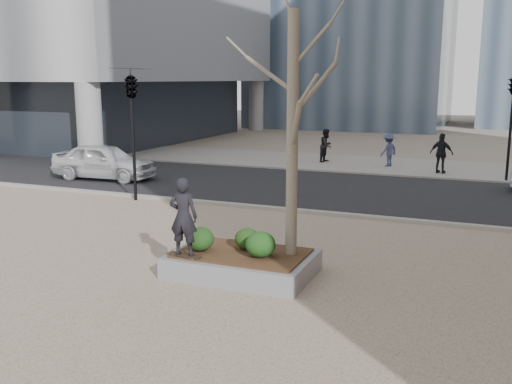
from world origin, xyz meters
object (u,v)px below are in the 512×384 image
at_px(police_car, 104,161).
at_px(planter, 242,264).
at_px(skateboarder, 183,216).
at_px(skateboard, 184,256).

bearing_deg(police_car, planter, -133.77).
xyz_separation_m(planter, skateboarder, (-1.00, -0.73, 1.12)).
bearing_deg(skateboard, police_car, 141.39).
bearing_deg(planter, skateboard, -144.01).
distance_m(skateboard, skateboarder, 0.86).
bearing_deg(police_car, skateboard, -139.08).
distance_m(planter, skateboard, 1.27).
distance_m(planter, police_car, 13.28).
xyz_separation_m(skateboard, police_car, (-9.08, 9.36, 0.28)).
bearing_deg(skateboarder, planter, -151.52).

